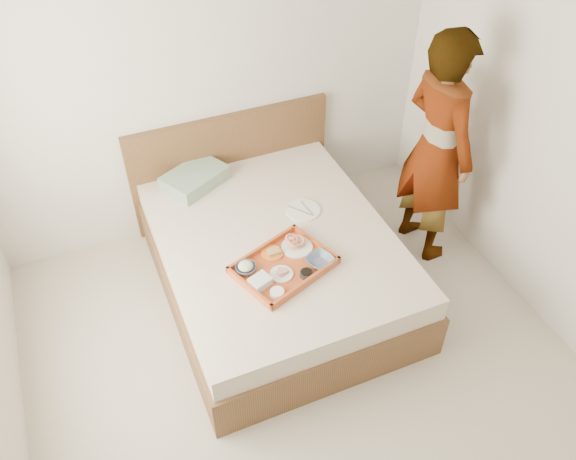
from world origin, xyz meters
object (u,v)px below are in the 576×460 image
(person, at_px, (437,149))
(bed, at_px, (276,262))
(dinner_plate, at_px, (303,210))
(tray, at_px, (284,265))

(person, bearing_deg, bed, 85.08)
(person, bearing_deg, dinner_plate, 75.44)
(bed, height_order, person, person)
(bed, distance_m, tray, 0.43)
(tray, xyz_separation_m, person, (1.33, 0.32, 0.35))
(dinner_plate, bearing_deg, tray, -126.40)
(tray, relative_size, dinner_plate, 2.44)
(tray, distance_m, person, 1.41)
(bed, height_order, dinner_plate, dinner_plate)
(tray, height_order, person, person)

